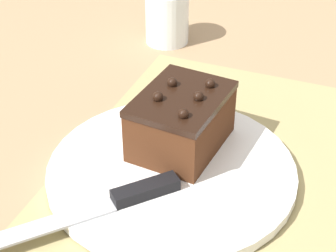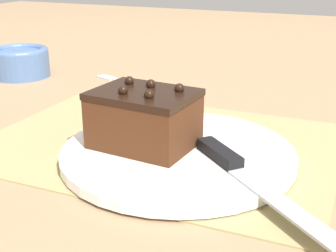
{
  "view_description": "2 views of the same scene",
  "coord_description": "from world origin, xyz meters",
  "px_view_note": "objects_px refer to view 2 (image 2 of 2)",
  "views": [
    {
      "loc": [
        0.51,
        0.14,
        0.42
      ],
      "look_at": [
        0.03,
        -0.05,
        0.06
      ],
      "focal_mm": 60.0,
      "sensor_mm": 36.0,
      "label": 1
    },
    {
      "loc": [
        0.24,
        -0.53,
        0.24
      ],
      "look_at": [
        0.02,
        -0.02,
        0.04
      ],
      "focal_mm": 50.0,
      "sensor_mm": 36.0,
      "label": 2
    }
  ],
  "objects_px": {
    "serving_knife": "(238,168)",
    "dessert_fork": "(119,80)",
    "cake_plate": "(178,153)",
    "small_bowl": "(20,61)",
    "chocolate_cake": "(146,118)"
  },
  "relations": [
    {
      "from": "serving_knife",
      "to": "dessert_fork",
      "type": "xyz_separation_m",
      "value": [
        -0.34,
        0.34,
        -0.02
      ]
    },
    {
      "from": "cake_plate",
      "to": "small_bowl",
      "type": "height_order",
      "value": "small_bowl"
    },
    {
      "from": "chocolate_cake",
      "to": "small_bowl",
      "type": "distance_m",
      "value": 0.49
    },
    {
      "from": "serving_knife",
      "to": "dessert_fork",
      "type": "bearing_deg",
      "value": -92.99
    },
    {
      "from": "dessert_fork",
      "to": "chocolate_cake",
      "type": "bearing_deg",
      "value": -125.85
    },
    {
      "from": "cake_plate",
      "to": "chocolate_cake",
      "type": "height_order",
      "value": "chocolate_cake"
    },
    {
      "from": "cake_plate",
      "to": "dessert_fork",
      "type": "bearing_deg",
      "value": 129.7
    },
    {
      "from": "cake_plate",
      "to": "small_bowl",
      "type": "distance_m",
      "value": 0.53
    },
    {
      "from": "cake_plate",
      "to": "dessert_fork",
      "type": "distance_m",
      "value": 0.4
    },
    {
      "from": "small_bowl",
      "to": "dessert_fork",
      "type": "relative_size",
      "value": 0.79
    },
    {
      "from": "serving_knife",
      "to": "cake_plate",
      "type": "bearing_deg",
      "value": -69.98
    },
    {
      "from": "small_bowl",
      "to": "dessert_fork",
      "type": "height_order",
      "value": "small_bowl"
    },
    {
      "from": "chocolate_cake",
      "to": "dessert_fork",
      "type": "height_order",
      "value": "chocolate_cake"
    },
    {
      "from": "serving_knife",
      "to": "chocolate_cake",
      "type": "bearing_deg",
      "value": -61.04
    },
    {
      "from": "cake_plate",
      "to": "serving_knife",
      "type": "bearing_deg",
      "value": -22.13
    }
  ]
}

